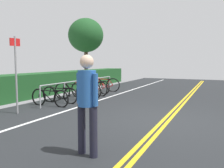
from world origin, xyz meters
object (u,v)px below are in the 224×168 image
object	(u,v)px
tree_mid	(86,36)
bike_rack	(83,84)
bicycle_6	(105,85)
pedestrian	(87,98)
bicycle_0	(50,98)
bicycle_1	(60,95)
bicycle_2	(73,91)
bicycle_3	(86,90)
sign_post_near	(16,68)
bicycle_4	(93,88)
bicycle_5	(97,87)

from	to	relation	value
tree_mid	bike_rack	bearing A→B (deg)	-150.53
bicycle_6	pedestrian	size ratio (longest dim) A/B	0.98
bicycle_0	bicycle_6	xyz separation A→B (m)	(4.86, 0.11, 0.05)
pedestrian	tree_mid	distance (m)	15.01
tree_mid	bicycle_0	bearing A→B (deg)	-157.30
bike_rack	bicycle_1	world-z (taller)	bike_rack
bicycle_2	bicycle_3	size ratio (longest dim) A/B	1.04
bicycle_6	sign_post_near	size ratio (longest dim) A/B	0.71
bicycle_3	tree_mid	distance (m)	8.55
bicycle_0	tree_mid	bearing A→B (deg)	22.70
bicycle_2	bicycle_4	bearing A→B (deg)	-3.91
bicycle_4	bicycle_5	size ratio (longest dim) A/B	1.08
bicycle_6	bicycle_5	bearing A→B (deg)	-179.69
bicycle_2	bicycle_5	world-z (taller)	bicycle_2
bike_rack	bicycle_3	distance (m)	0.31
sign_post_near	tree_mid	distance (m)	11.51
bicycle_3	sign_post_near	world-z (taller)	sign_post_near
bicycle_0	sign_post_near	size ratio (longest dim) A/B	0.70
bicycle_0	bicycle_2	xyz separation A→B (m)	(1.66, 0.06, 0.05)
bicycle_3	sign_post_near	distance (m)	4.03
bicycle_1	tree_mid	distance (m)	9.84
bicycle_0	bike_rack	bearing A→B (deg)	0.49
bicycle_1	bicycle_5	xyz separation A→B (m)	(3.25, -0.01, 0.02)
bicycle_5	tree_mid	size ratio (longest dim) A/B	0.33
bike_rack	bicycle_5	distance (m)	1.60
sign_post_near	tree_mid	xyz separation A→B (m)	(10.66, 3.72, 2.21)
bicycle_3	bicycle_1	bearing A→B (deg)	171.80
bicycle_5	sign_post_near	bearing A→B (deg)	179.70
bicycle_4	bicycle_5	xyz separation A→B (m)	(0.75, 0.16, -0.01)
bicycle_1	sign_post_near	distance (m)	2.48
bicycle_1	bicycle_6	size ratio (longest dim) A/B	0.98
sign_post_near	bicycle_3	bearing A→B (deg)	-3.86
bicycle_1	bicycle_2	world-z (taller)	bicycle_2
bicycle_1	bicycle_4	distance (m)	2.51
bike_rack	tree_mid	world-z (taller)	tree_mid
bicycle_6	tree_mid	distance (m)	6.62
bike_rack	bicycle_6	size ratio (longest dim) A/B	3.38
bike_rack	bicycle_3	world-z (taller)	bike_rack
bike_rack	bicycle_0	size ratio (longest dim) A/B	3.43
tree_mid	bicycle_2	bearing A→B (deg)	-153.34
bicycle_0	bicycle_3	xyz separation A→B (m)	(2.42, -0.13, 0.02)
bike_rack	bicycle_2	size ratio (longest dim) A/B	3.26
bicycle_0	sign_post_near	world-z (taller)	sign_post_near
bike_rack	bicycle_2	xyz separation A→B (m)	(-0.78, 0.04, -0.24)
bicycle_2	tree_mid	bearing A→B (deg)	26.66
tree_mid	pedestrian	bearing A→B (deg)	-149.40
bike_rack	bicycle_0	bearing A→B (deg)	-179.51
bicycle_3	bicycle_0	bearing A→B (deg)	176.99
bicycle_1	sign_post_near	world-z (taller)	sign_post_near
bicycle_0	bicycle_2	bearing A→B (deg)	2.06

